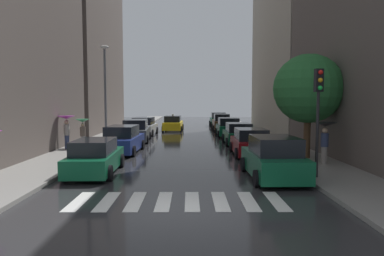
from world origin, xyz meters
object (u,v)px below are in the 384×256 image
(parked_car_right_third, at_px, (238,134))
(parked_car_right_fourth, at_px, (228,128))
(street_tree_right, at_px, (308,89))
(lamp_post_left, at_px, (105,88))
(pedestrian_by_kerb, at_px, (325,133))
(taxi_midroad, at_px, (173,124))
(pedestrian_far_side, at_px, (67,124))
(parked_car_left_fourth, at_px, (144,127))
(traffic_light_right_corner, at_px, (318,99))
(parked_car_left_second, at_px, (123,140))
(parked_car_left_nearest, at_px, (95,158))
(parked_car_right_fifth, at_px, (221,123))
(parked_car_right_nearest, at_px, (273,159))
(parked_car_right_sixth, at_px, (218,120))
(pedestrian_near_tree, at_px, (83,127))
(parked_car_right_second, at_px, (250,143))
(parked_car_left_third, at_px, (136,131))

(parked_car_right_third, distance_m, parked_car_right_fourth, 6.10)
(street_tree_right, height_order, lamp_post_left, lamp_post_left)
(pedestrian_by_kerb, height_order, lamp_post_left, lamp_post_left)
(taxi_midroad, xyz_separation_m, lamp_post_left, (-4.15, -12.54, 3.37))
(street_tree_right, bearing_deg, pedestrian_far_side, 166.19)
(parked_car_left_fourth, bearing_deg, parked_car_right_fourth, -95.29)
(pedestrian_by_kerb, distance_m, traffic_light_right_corner, 3.72)
(pedestrian_far_side, distance_m, lamp_post_left, 4.01)
(parked_car_right_third, bearing_deg, parked_car_left_second, 117.73)
(parked_car_left_nearest, relative_size, lamp_post_left, 0.65)
(taxi_midroad, xyz_separation_m, traffic_light_right_corner, (6.85, -23.44, 2.52))
(parked_car_left_nearest, xyz_separation_m, pedestrian_far_side, (-3.65, 6.92, 0.99))
(parked_car_right_fifth, relative_size, street_tree_right, 0.77)
(parked_car_right_nearest, height_order, parked_car_right_sixth, parked_car_right_nearest)
(pedestrian_near_tree, bearing_deg, parked_car_right_third, -113.05)
(parked_car_right_second, xyz_separation_m, parked_car_right_third, (0.02, 5.21, 0.00))
(parked_car_left_second, bearing_deg, parked_car_left_nearest, -177.97)
(street_tree_right, distance_m, traffic_light_right_corner, 5.02)
(parked_car_right_fifth, bearing_deg, pedestrian_by_kerb, -171.42)
(lamp_post_left, bearing_deg, parked_car_right_fourth, 36.28)
(parked_car_right_sixth, relative_size, street_tree_right, 0.73)
(parked_car_left_second, bearing_deg, parked_car_right_second, -96.03)
(parked_car_right_fifth, xyz_separation_m, street_tree_right, (2.83, -19.44, 3.00))
(parked_car_left_second, bearing_deg, street_tree_right, -102.73)
(parked_car_left_nearest, bearing_deg, parked_car_right_nearest, -98.98)
(parked_car_right_sixth, distance_m, street_tree_right, 25.90)
(parked_car_right_sixth, distance_m, pedestrian_near_tree, 23.97)
(parked_car_right_fourth, height_order, pedestrian_far_side, pedestrian_far_side)
(parked_car_left_third, distance_m, parked_car_right_second, 10.52)
(taxi_midroad, xyz_separation_m, street_tree_right, (8.07, -18.60, 3.07))
(parked_car_right_third, bearing_deg, traffic_light_right_corner, -173.04)
(parked_car_right_nearest, distance_m, parked_car_right_third, 11.31)
(parked_car_right_nearest, bearing_deg, parked_car_right_fourth, -1.02)
(parked_car_left_third, bearing_deg, pedestrian_by_kerb, -137.39)
(parked_car_right_sixth, bearing_deg, parked_car_right_third, 179.75)
(parked_car_right_fifth, relative_size, pedestrian_far_side, 2.03)
(parked_car_left_third, bearing_deg, parked_car_right_nearest, -152.68)
(parked_car_left_fourth, relative_size, taxi_midroad, 1.00)
(parked_car_right_fourth, relative_size, lamp_post_left, 0.58)
(parked_car_right_second, relative_size, taxi_midroad, 0.94)
(parked_car_right_nearest, distance_m, taxi_midroad, 23.61)
(parked_car_right_nearest, bearing_deg, parked_car_right_sixth, -1.13)
(parked_car_right_third, height_order, parked_car_right_sixth, parked_car_right_sixth)
(pedestrian_near_tree, bearing_deg, lamp_post_left, -65.46)
(parked_car_left_fourth, relative_size, pedestrian_far_side, 2.16)
(parked_car_right_nearest, xyz_separation_m, parked_car_right_second, (0.11, 6.09, -0.07))
(parked_car_right_fourth, distance_m, pedestrian_near_tree, 13.75)
(parked_car_left_nearest, xyz_separation_m, parked_car_right_third, (7.71, 10.34, 0.02))
(parked_car_left_nearest, distance_m, parked_car_left_second, 6.24)
(parked_car_left_fourth, bearing_deg, pedestrian_by_kerb, -143.04)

